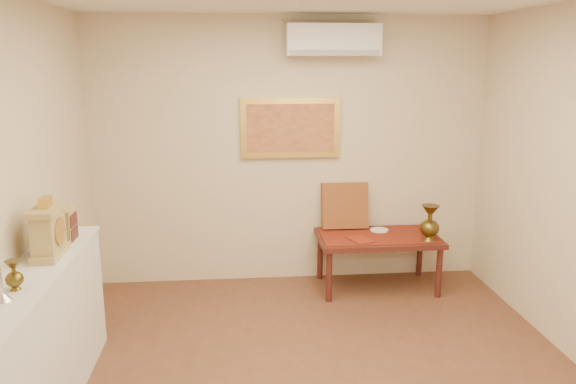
{
  "coord_description": "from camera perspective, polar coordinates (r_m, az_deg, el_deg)",
  "views": [
    {
      "loc": [
        -0.54,
        -3.37,
        2.25
      ],
      "look_at": [
        -0.12,
        1.15,
        1.19
      ],
      "focal_mm": 35.0,
      "sensor_mm": 36.0,
      "label": 1
    }
  ],
  "objects": [
    {
      "name": "ac_unit",
      "position": [
        5.58,
        4.6,
        15.12
      ],
      "size": [
        0.9,
        0.25,
        0.3
      ],
      "color": "silver",
      "rests_on": "wall_back"
    },
    {
      "name": "cushion",
      "position": [
        5.83,
        5.78,
        -1.38
      ],
      "size": [
        0.48,
        0.2,
        0.49
      ],
      "primitive_type": "cube",
      "rotation": [
        -0.21,
        0.0,
        0.0
      ],
      "color": "maroon",
      "rests_on": "table_cloth"
    },
    {
      "name": "brass_urn_small",
      "position": [
        3.56,
        -26.1,
        -7.23
      ],
      "size": [
        0.1,
        0.1,
        0.23
      ],
      "primitive_type": null,
      "color": "brown",
      "rests_on": "display_ledge"
    },
    {
      "name": "mantel_clock",
      "position": [
        4.04,
        -23.15,
        -3.71
      ],
      "size": [
        0.17,
        0.36,
        0.41
      ],
      "color": "tan",
      "rests_on": "display_ledge"
    },
    {
      "name": "display_ledge",
      "position": [
        4.02,
        -24.05,
        -14.1
      ],
      "size": [
        0.37,
        2.02,
        0.98
      ],
      "color": "silver",
      "rests_on": "floor"
    },
    {
      "name": "table_cloth",
      "position": [
        5.69,
        9.14,
        -4.38
      ],
      "size": [
        1.14,
        0.59,
        0.01
      ],
      "primitive_type": "cube",
      "color": "maroon",
      "rests_on": "low_table"
    },
    {
      "name": "wall_back",
      "position": [
        5.72,
        0.22,
        4.07
      ],
      "size": [
        4.0,
        0.02,
        2.7
      ],
      "primitive_type": "cube",
      "color": "beige",
      "rests_on": "ground"
    },
    {
      "name": "wooden_chest",
      "position": [
        4.35,
        -21.88,
        -3.14
      ],
      "size": [
        0.16,
        0.21,
        0.24
      ],
      "color": "tan",
      "rests_on": "display_ledge"
    },
    {
      "name": "candlestick",
      "position": [
        3.44,
        -27.19,
        -8.13
      ],
      "size": [
        0.1,
        0.1,
        0.22
      ],
      "primitive_type": null,
      "color": "silver",
      "rests_on": "display_ledge"
    },
    {
      "name": "painting",
      "position": [
        5.66,
        0.25,
        6.53
      ],
      "size": [
        1.0,
        0.06,
        0.6
      ],
      "color": "gold",
      "rests_on": "wall_back"
    },
    {
      "name": "menu",
      "position": [
        5.51,
        7.34,
        -4.82
      ],
      "size": [
        0.26,
        0.3,
        0.01
      ],
      "primitive_type": "cube",
      "rotation": [
        0.0,
        0.0,
        0.37
      ],
      "color": "maroon",
      "rests_on": "table_cloth"
    },
    {
      "name": "brass_urn_tall",
      "position": [
        5.57,
        14.23,
        -2.68
      ],
      "size": [
        0.19,
        0.19,
        0.43
      ],
      "primitive_type": null,
      "color": "brown",
      "rests_on": "table_cloth"
    },
    {
      "name": "low_table",
      "position": [
        5.72,
        9.12,
        -5.04
      ],
      "size": [
        1.2,
        0.7,
        0.55
      ],
      "color": "#491B16",
      "rests_on": "floor"
    },
    {
      "name": "plate",
      "position": [
        5.84,
        9.26,
        -3.83
      ],
      "size": [
        0.19,
        0.19,
        0.01
      ],
      "primitive_type": "cylinder",
      "color": "white",
      "rests_on": "table_cloth"
    }
  ]
}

